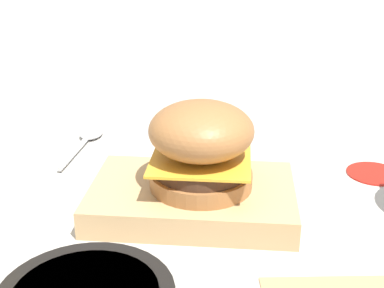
% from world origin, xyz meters
% --- Properties ---
extents(ground_plane, '(6.00, 6.00, 0.00)m').
position_xyz_m(ground_plane, '(0.00, 0.00, 0.00)').
color(ground_plane, '#B7B2A8').
extents(serving_board, '(0.22, 0.14, 0.03)m').
position_xyz_m(serving_board, '(-0.01, -0.00, 0.02)').
color(serving_board, tan).
rests_on(serving_board, ground_plane).
extents(burger, '(0.11, 0.11, 0.09)m').
position_xyz_m(burger, '(0.00, 0.00, 0.08)').
color(burger, '#9E6638').
rests_on(burger, serving_board).
extents(spoon, '(0.04, 0.15, 0.01)m').
position_xyz_m(spoon, '(-0.18, 0.19, 0.01)').
color(spoon, silver).
rests_on(spoon, ground_plane).
extents(ketchup_puddle, '(0.07, 0.07, 0.00)m').
position_xyz_m(ketchup_puddle, '(0.21, 0.11, 0.00)').
color(ketchup_puddle, '#B21E14').
rests_on(ketchup_puddle, ground_plane).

